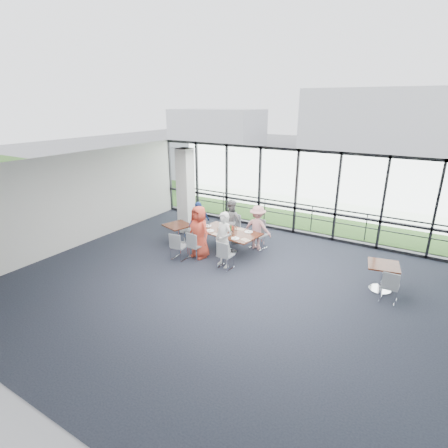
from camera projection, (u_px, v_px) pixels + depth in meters
The scene contains 42 objects.
floor at pixel (227, 289), 9.44m from camera, with size 12.00×10.00×0.02m, color black.
ceiling at pixel (228, 171), 8.38m from camera, with size 12.00×10.00×0.04m, color white.
wall_left at pixel (76, 201), 11.84m from camera, with size 0.10×10.00×3.20m, color silver.
wall_front at pixel (45, 342), 4.87m from camera, with size 12.00×0.10×3.20m, color silver.
curtain_wall_back at pixel (296, 192), 12.95m from camera, with size 12.00×0.10×3.20m, color white.
structural_column at pixel (186, 191), 13.09m from camera, with size 0.50×0.50×3.20m, color silver.
apron at pixel (329, 203), 17.52m from camera, with size 80.00×70.00×0.02m, color gray.
grass_strip at pixel (317, 213), 15.89m from camera, with size 80.00×5.00×0.01m, color #335F26.
hangar_main at pixel (441, 122), 32.32m from camera, with size 24.00×10.00×6.00m, color silver.
hangar_aux at pixel (217, 127), 40.18m from camera, with size 10.00×6.00×4.00m, color silver.
guard_rail at pixel (299, 216), 13.79m from camera, with size 0.06×0.06×12.00m, color #2D2D33.
main_table at pixel (229, 235), 11.50m from camera, with size 2.16×1.38×0.75m.
side_table_left at pixel (178, 228), 12.14m from camera, with size 1.02×1.02×0.75m.
side_table_right at pixel (383, 269), 9.18m from camera, with size 0.90×0.90×0.75m.
diner_near_left at pixel (199, 232), 11.11m from camera, with size 0.84×0.55×1.72m, color #C33E2A.
diner_near_right at pixel (224, 240), 10.47m from camera, with size 0.63×0.46×1.72m, color silver.
diner_far_left at pixel (231, 221), 12.42m from camera, with size 0.75×0.47×1.55m, color gray.
diner_far_right at pixel (257, 228), 11.78m from camera, with size 0.98×0.51×1.52m, color #CD8687.
diner_end at pixel (199, 223), 12.21m from camera, with size 0.90×0.49×1.54m, color #244190.
chair_main_nl at pixel (195, 246), 11.13m from camera, with size 0.43×0.43×0.88m, color gray, non-canonical shape.
chair_main_nr at pixel (226, 255), 10.45m from camera, with size 0.42×0.42×0.87m, color gray, non-canonical shape.
chair_main_fl at pixel (235, 228), 12.58m from camera, with size 0.45×0.45×0.92m, color gray, non-canonical shape.
chair_main_fr at pixel (259, 235), 11.91m from camera, with size 0.47×0.47×0.96m, color gray, non-canonical shape.
chair_main_end at pixel (192, 231), 12.46m from camera, with size 0.41×0.41×0.85m, color gray, non-canonical shape.
chair_spare_la at pixel (179, 246), 11.08m from camera, with size 0.43×0.43×0.87m, color gray, non-canonical shape.
chair_spare_lb at pixel (192, 216), 14.00m from camera, with size 0.45×0.45×0.91m, color gray, non-canonical shape.
chair_spare_r at pixel (390, 286), 8.73m from camera, with size 0.41×0.41×0.83m, color gray, non-canonical shape.
plate_nl at pixel (210, 231), 11.51m from camera, with size 0.28×0.28×0.01m, color white.
plate_nr at pixel (235, 238), 10.85m from camera, with size 0.26×0.26×0.01m, color white.
plate_fl at pixel (225, 225), 12.03m from camera, with size 0.27×0.27×0.01m, color white.
plate_fr at pixel (249, 232), 11.41m from camera, with size 0.28×0.28×0.01m, color white.
plate_end at pixel (207, 226), 11.96m from camera, with size 0.27×0.27×0.01m, color white.
tumbler_a at pixel (218, 230), 11.38m from camera, with size 0.08×0.08×0.15m, color white.
tumbler_b at pixel (232, 233), 11.13m from camera, with size 0.07×0.07×0.14m, color white.
tumbler_c at pixel (236, 228), 11.56m from camera, with size 0.07×0.07×0.14m, color white.
tumbler_d at pixel (209, 226), 11.74m from camera, with size 0.08×0.08×0.15m, color white.
menu_a at pixel (217, 234), 11.20m from camera, with size 0.31×0.22×0.00m, color beige.
menu_b at pixel (245, 240), 10.75m from camera, with size 0.30×0.21×0.00m, color beige.
menu_c at pixel (240, 229), 11.66m from camera, with size 0.32×0.22×0.00m, color beige.
condiment_caddy at pixel (231, 231), 11.43m from camera, with size 0.10×0.07×0.04m, color black.
ketchup_bottle at pixel (232, 229), 11.44m from camera, with size 0.06×0.06×0.18m, color red.
green_bottle at pixel (231, 229), 11.43m from camera, with size 0.05×0.05×0.20m, color #2A7A37.
Camera 1 is at (4.24, -7.17, 4.77)m, focal length 28.00 mm.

